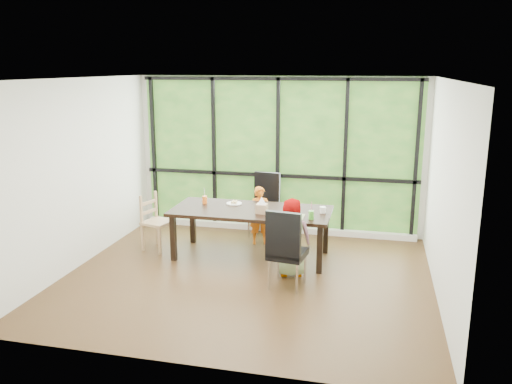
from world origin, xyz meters
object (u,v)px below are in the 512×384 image
child_toddler (260,215)px  child_older (291,238)px  chair_interior_leather (288,248)px  orange_cup (205,200)px  plate_near (293,215)px  white_mug (323,210)px  chair_window_leather (263,205)px  green_cup (311,215)px  dining_table (251,233)px  chair_end_beech (158,222)px  plate_far (234,203)px  tissue_box (262,209)px

child_toddler → child_older: child_older is taller
chair_interior_leather → orange_cup: 1.94m
chair_interior_leather → plate_near: size_ratio=4.70×
child_toddler → orange_cup: size_ratio=8.01×
white_mug → plate_near: bearing=-147.5°
chair_window_leather → green_cup: 1.69m
dining_table → white_mug: (1.07, 0.05, 0.42)m
dining_table → plate_near: bearing=-17.0°
chair_window_leather → child_toddler: size_ratio=1.13×
dining_table → white_mug: size_ratio=26.07×
chair_end_beech → plate_far: size_ratio=3.69×
orange_cup → green_cup: green_cup is taller
dining_table → white_mug: white_mug is taller
tissue_box → plate_near: bearing=-6.3°
child_toddler → plate_far: 0.57m
orange_cup → green_cup: size_ratio=0.98×
child_toddler → plate_far: child_toddler is taller
chair_window_leather → child_toddler: 0.42m
plate_near → tissue_box: 0.48m
tissue_box → plate_far: bearing=142.6°
chair_window_leather → child_older: (0.75, -1.63, 0.01)m
child_older → orange_cup: 1.70m
child_toddler → chair_window_leather: bearing=76.6°
dining_table → orange_cup: 0.92m
chair_end_beech → child_older: (2.22, -0.57, 0.10)m
chair_window_leather → chair_end_beech: size_ratio=1.20×
chair_window_leather → chair_end_beech: bearing=-135.7°
child_older → green_cup: size_ratio=9.03×
plate_far → chair_window_leather: bearing=69.5°
tissue_box → chair_end_beech: bearing=175.5°
orange_cup → tissue_box: tissue_box is taller
chair_window_leather → tissue_box: 1.25m
chair_interior_leather → chair_end_beech: bearing=-15.5°
orange_cup → green_cup: 1.81m
plate_far → orange_cup: 0.47m
dining_table → child_older: size_ratio=2.17×
plate_near → white_mug: size_ratio=2.50×
plate_far → green_cup: 1.40m
plate_far → orange_cup: bearing=-170.2°
child_older → orange_cup: child_older is taller
child_older → plate_near: child_older is taller
chair_interior_leather → dining_table: bearing=-45.7°
plate_far → chair_interior_leather: bearing=-49.4°
chair_window_leather → plate_far: 0.87m
chair_window_leather → chair_end_beech: (-1.48, -1.06, -0.09)m
chair_interior_leather → tissue_box: chair_interior_leather is taller
chair_end_beech → plate_near: chair_end_beech is taller
green_cup → dining_table: bearing=162.0°
plate_far → orange_cup: (-0.46, -0.08, 0.05)m
child_toddler → plate_far: (-0.34, -0.38, 0.28)m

